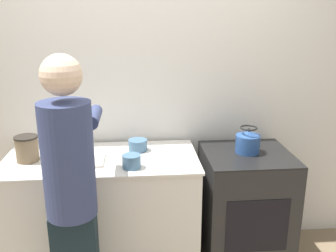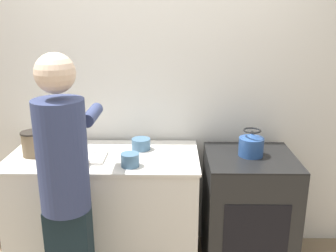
% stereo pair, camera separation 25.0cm
% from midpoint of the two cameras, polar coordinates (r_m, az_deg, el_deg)
% --- Properties ---
extents(wall_back, '(8.00, 0.05, 2.60)m').
position_cam_midpoint_polar(wall_back, '(2.93, -5.56, 5.32)').
color(wall_back, silver).
rests_on(wall_back, ground_plane).
extents(counter, '(1.36, 0.66, 0.91)m').
position_cam_midpoint_polar(counter, '(2.89, -12.20, -13.15)').
color(counter, silver).
rests_on(counter, ground_plane).
extents(oven, '(0.63, 0.60, 0.91)m').
position_cam_midpoint_polar(oven, '(2.93, 9.14, -12.48)').
color(oven, black).
rests_on(oven, ground_plane).
extents(person, '(0.32, 0.57, 1.69)m').
position_cam_midpoint_polar(person, '(2.23, -17.76, -9.08)').
color(person, black).
rests_on(person, ground_plane).
extents(cutting_board, '(0.32, 0.25, 0.02)m').
position_cam_midpoint_polar(cutting_board, '(2.66, -15.82, -5.16)').
color(cutting_board, silver).
rests_on(cutting_board, counter).
extents(knife, '(0.21, 0.12, 0.01)m').
position_cam_midpoint_polar(knife, '(2.69, -16.35, -4.68)').
color(knife, silver).
rests_on(knife, cutting_board).
extents(kettle, '(0.18, 0.18, 0.19)m').
position_cam_midpoint_polar(kettle, '(2.72, 9.51, -2.43)').
color(kettle, '#284C8C').
rests_on(kettle, oven).
extents(bowl_prep, '(0.14, 0.14, 0.08)m').
position_cam_midpoint_polar(bowl_prep, '(2.78, -7.20, -2.95)').
color(bowl_prep, '#426684').
rests_on(bowl_prep, counter).
extents(bowl_mixing, '(0.12, 0.12, 0.09)m').
position_cam_midpoint_polar(bowl_mixing, '(2.48, -8.49, -5.41)').
color(bowl_mixing, '#426684').
rests_on(bowl_mixing, counter).
extents(canister_jar, '(0.16, 0.16, 0.18)m').
position_cam_midpoint_polar(canister_jar, '(2.77, -23.16, -3.23)').
color(canister_jar, '#756047').
rests_on(canister_jar, counter).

